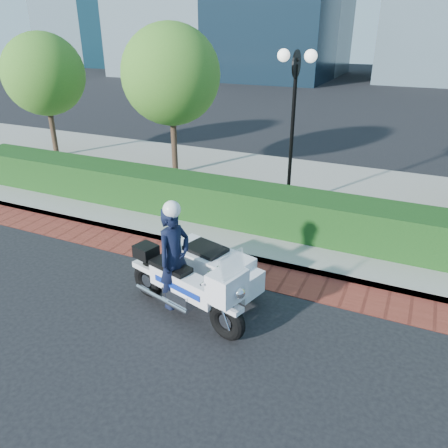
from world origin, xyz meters
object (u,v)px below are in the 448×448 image
at_px(tree_b, 171,75).
at_px(police_motorcycle, 195,270).
at_px(tree_a, 44,75).
at_px(lamppost, 294,106).

height_order(tree_b, police_motorcycle, tree_b).
bearing_deg(tree_a, tree_b, 0.00).
height_order(lamppost, police_motorcycle, lamppost).
bearing_deg(tree_b, lamppost, -16.11).
bearing_deg(tree_a, lamppost, -7.41).
distance_m(lamppost, tree_a, 10.09).
height_order(tree_a, tree_b, tree_b).
relative_size(tree_a, tree_b, 0.94).
xyz_separation_m(lamppost, tree_b, (-4.50, 1.30, 0.48)).
height_order(lamppost, tree_a, tree_a).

